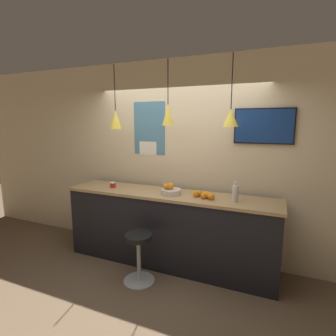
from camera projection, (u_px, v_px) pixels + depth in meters
The scene contains 14 objects.
ground_plane at pixel (149, 287), 3.23m from camera, with size 14.00×14.00×0.00m, color brown.
back_wall at pixel (179, 160), 3.91m from camera, with size 8.00×0.06×2.90m.
service_counter at pixel (168, 229), 3.70m from camera, with size 2.99×0.60×1.04m.
bar_stool at pixel (139, 251), 3.28m from camera, with size 0.40×0.40×0.63m.
fruit_bowl at pixel (171, 190), 3.54m from camera, with size 0.27×0.27×0.15m.
orange_pile at pixel (204, 195), 3.37m from camera, with size 0.30×0.19×0.09m.
juice_bottle at pixel (235, 193), 3.21m from camera, with size 0.07×0.07×0.25m.
spread_jar at pixel (113, 185), 3.90m from camera, with size 0.08×0.08×0.08m.
pendant_lamp_left at pixel (116, 120), 3.75m from camera, with size 0.19×0.19×0.89m.
pendant_lamp_middle at pixel (168, 115), 3.43m from camera, with size 0.15×0.15×0.84m.
pendant_lamp_right at pixel (231, 118), 3.12m from camera, with size 0.19×0.19×0.85m.
mounted_tv at pixel (264, 126), 3.33m from camera, with size 0.73×0.04×0.45m.
hanging_menu_board at pixel (148, 148), 3.37m from camera, with size 0.24×0.01×0.17m.
wall_poster at pixel (149, 128), 3.98m from camera, with size 0.52×0.01×0.79m.
Camera 1 is at (1.35, -2.61, 2.01)m, focal length 28.00 mm.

